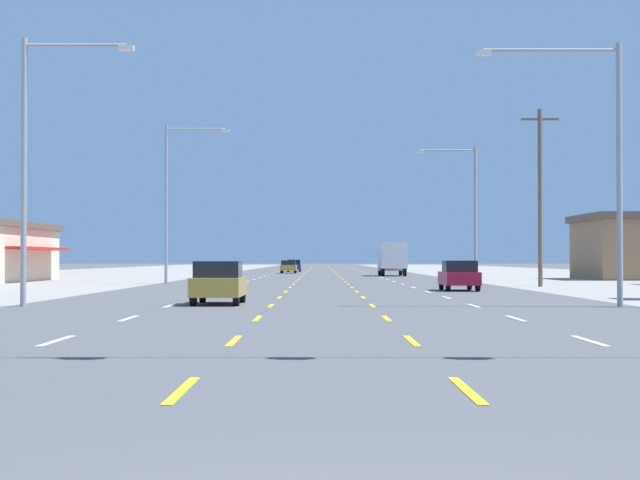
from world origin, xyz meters
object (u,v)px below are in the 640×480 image
at_px(sedan_inner_left_midfar, 287,267).
at_px(hatchback_inner_left_far, 293,266).
at_px(streetlight_left_row_1, 171,192).
at_px(streetlight_right_row_1, 467,204).
at_px(hatchback_inner_left_nearest, 217,282).
at_px(streetlight_left_row_0, 34,151).
at_px(streetlight_right_row_0, 600,149).
at_px(box_truck_far_right_mid, 391,257).
at_px(hatchback_far_right_near, 458,275).

relative_size(sedan_inner_left_midfar, hatchback_inner_left_far, 1.15).
bearing_deg(streetlight_left_row_1, streetlight_right_row_1, 0.00).
height_order(hatchback_inner_left_nearest, streetlight_left_row_0, streetlight_left_row_0).
bearing_deg(streetlight_left_row_1, sedan_inner_left_midfar, 82.96).
bearing_deg(streetlight_left_row_0, streetlight_left_row_1, 89.97).
bearing_deg(streetlight_right_row_0, box_truck_far_right_mid, 92.45).
height_order(hatchback_far_right_near, sedan_inner_left_midfar, hatchback_far_right_near).
xyz_separation_m(box_truck_far_right_mid, streetlight_right_row_0, (2.68, -62.84, 3.52)).
relative_size(hatchback_far_right_near, streetlight_left_row_1, 0.37).
distance_m(box_truck_far_right_mid, streetlight_right_row_0, 62.99).
xyz_separation_m(hatchback_inner_left_nearest, streetlight_left_row_0, (-6.09, -1.73, 4.53)).
relative_size(streetlight_right_row_0, streetlight_right_row_1, 1.00).
distance_m(hatchback_far_right_near, streetlight_right_row_0, 18.10).
distance_m(box_truck_far_right_mid, hatchback_inner_left_far, 32.88).
height_order(hatchback_far_right_near, streetlight_right_row_0, streetlight_right_row_0).
distance_m(hatchback_far_right_near, streetlight_left_row_0, 24.57).
relative_size(hatchback_far_right_near, sedan_inner_left_midfar, 0.87).
bearing_deg(sedan_inner_left_midfar, streetlight_left_row_1, -97.04).
relative_size(streetlight_right_row_0, streetlight_left_row_1, 0.86).
xyz_separation_m(hatchback_inner_left_far, streetlight_left_row_1, (-6.41, -62.10, 5.22)).
height_order(box_truck_far_right_mid, streetlight_left_row_0, streetlight_left_row_0).
height_order(hatchback_inner_left_far, streetlight_right_row_0, streetlight_right_row_0).
bearing_deg(box_truck_far_right_mid, sedan_inner_left_midfar, 119.62).
bearing_deg(hatchback_far_right_near, streetlight_left_row_0, -134.14).
distance_m(hatchback_inner_left_nearest, streetlight_right_row_1, 33.39).
distance_m(hatchback_inner_left_nearest, hatchback_inner_left_far, 92.35).
bearing_deg(streetlight_right_row_1, hatchback_inner_left_nearest, -113.91).
relative_size(hatchback_inner_left_nearest, hatchback_inner_left_far, 1.00).
height_order(box_truck_far_right_mid, sedan_inner_left_midfar, box_truck_far_right_mid).
bearing_deg(streetlight_left_row_1, streetlight_left_row_0, -90.03).
bearing_deg(hatchback_inner_left_far, streetlight_right_row_0, -82.19).
xyz_separation_m(hatchback_inner_left_far, streetlight_left_row_0, (-6.42, -94.08, 4.53)).
height_order(hatchback_far_right_near, hatchback_inner_left_far, same).
bearing_deg(streetlight_left_row_1, hatchback_far_right_near, -41.09).
distance_m(sedan_inner_left_midfar, streetlight_left_row_1, 50.01).
relative_size(hatchback_inner_left_nearest, streetlight_right_row_1, 0.43).
bearing_deg(box_truck_far_right_mid, hatchback_inner_left_far, 108.10).
distance_m(sedan_inner_left_midfar, hatchback_inner_left_far, 12.74).
xyz_separation_m(box_truck_far_right_mid, hatchback_inner_left_far, (-10.21, 31.24, -1.05)).
bearing_deg(streetlight_right_row_0, hatchback_inner_left_far, 97.81).
xyz_separation_m(hatchback_far_right_near, streetlight_left_row_1, (-16.80, 14.65, 5.22)).
xyz_separation_m(hatchback_far_right_near, streetlight_right_row_1, (2.68, 14.65, 4.46)).
distance_m(box_truck_far_right_mid, streetlight_right_row_1, 31.18).
relative_size(hatchback_inner_left_far, streetlight_left_row_1, 0.37).
relative_size(hatchback_far_right_near, streetlight_right_row_0, 0.43).
distance_m(sedan_inner_left_midfar, streetlight_right_row_0, 82.53).
xyz_separation_m(sedan_inner_left_midfar, streetlight_left_row_0, (-6.11, -81.34, 4.56)).
bearing_deg(streetlight_left_row_0, hatchback_far_right_near, 45.86).
height_order(streetlight_left_row_0, streetlight_right_row_1, streetlight_left_row_0).
bearing_deg(hatchback_inner_left_far, hatchback_far_right_near, -82.29).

